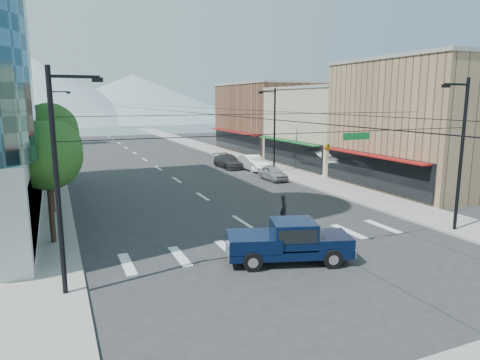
{
  "coord_description": "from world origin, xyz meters",
  "views": [
    {
      "loc": [
        -10.74,
        -18.44,
        7.73
      ],
      "look_at": [
        -0.67,
        4.8,
        3.0
      ],
      "focal_mm": 32.0,
      "sensor_mm": 36.0,
      "label": 1
    }
  ],
  "objects_px": {
    "pedestrian": "(284,208)",
    "parked_car_mid": "(253,163)",
    "pickup_truck": "(288,241)",
    "parked_car_far": "(228,161)",
    "parked_car_near": "(273,173)"
  },
  "relations": [
    {
      "from": "pickup_truck",
      "to": "parked_car_mid",
      "type": "distance_m",
      "value": 27.63
    },
    {
      "from": "parked_car_near",
      "to": "parked_car_far",
      "type": "distance_m",
      "value": 9.07
    },
    {
      "from": "pickup_truck",
      "to": "parked_car_mid",
      "type": "bearing_deg",
      "value": 86.28
    },
    {
      "from": "parked_car_mid",
      "to": "parked_car_far",
      "type": "bearing_deg",
      "value": 120.11
    },
    {
      "from": "pedestrian",
      "to": "parked_car_near",
      "type": "relative_size",
      "value": 0.43
    },
    {
      "from": "pedestrian",
      "to": "parked_car_far",
      "type": "bearing_deg",
      "value": 8.08
    },
    {
      "from": "pedestrian",
      "to": "parked_car_mid",
      "type": "distance_m",
      "value": 20.63
    },
    {
      "from": "parked_car_mid",
      "to": "pickup_truck",
      "type": "bearing_deg",
      "value": -114.09
    },
    {
      "from": "pedestrian",
      "to": "parked_car_far",
      "type": "height_order",
      "value": "pedestrian"
    },
    {
      "from": "pickup_truck",
      "to": "parked_car_far",
      "type": "bearing_deg",
      "value": 91.51
    },
    {
      "from": "parked_car_near",
      "to": "parked_car_mid",
      "type": "bearing_deg",
      "value": 83.13
    },
    {
      "from": "pickup_truck",
      "to": "pedestrian",
      "type": "height_order",
      "value": "pickup_truck"
    },
    {
      "from": "parked_car_mid",
      "to": "parked_car_near",
      "type": "bearing_deg",
      "value": -99.16
    },
    {
      "from": "pedestrian",
      "to": "parked_car_mid",
      "type": "xyz_separation_m",
      "value": [
        6.9,
        19.44,
        -0.02
      ]
    },
    {
      "from": "parked_car_mid",
      "to": "parked_car_far",
      "type": "distance_m",
      "value": 3.34
    }
  ]
}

